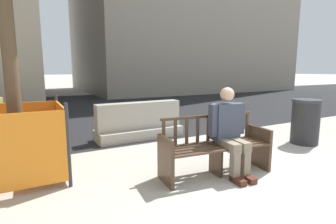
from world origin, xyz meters
The scene contains 7 objects.
ground_plane centered at (0.00, 0.00, 0.00)m, with size 200.00×200.00×0.00m, color #ADA89E.
street_asphalt centered at (0.00, 8.70, 0.00)m, with size 120.00×12.00×0.01m, color black.
street_bench centered at (-0.70, 0.66, 0.40)m, with size 1.73×0.70×0.88m.
seated_person centered at (-0.51, 0.58, 0.69)m, with size 0.59×0.75×1.31m.
jersey_barrier_centre centered at (-0.88, 3.20, 0.34)m, with size 2.01×0.72×0.84m.
construction_fence centered at (-3.30, 1.85, 0.57)m, with size 1.24×1.24×1.15m.
trash_bin centered at (2.07, 1.07, 0.48)m, with size 0.59×0.59×0.96m.
Camera 1 is at (-3.16, -2.33, 1.57)m, focal length 28.00 mm.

